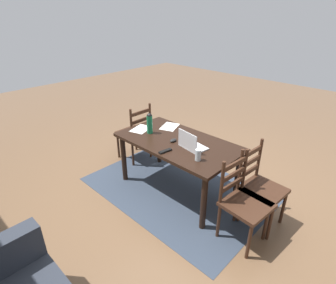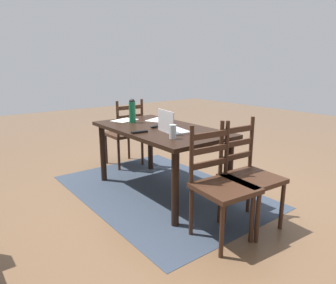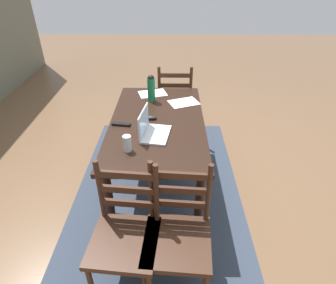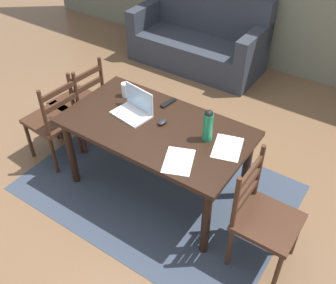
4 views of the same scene
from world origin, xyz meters
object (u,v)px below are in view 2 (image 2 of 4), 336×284
Objects in this scene: water_bottle at (132,110)px; dining_table at (160,136)px; chair_left_far at (221,185)px; laptop at (171,126)px; chair_left_near at (248,176)px; chair_right_near at (125,134)px; computer_mouse at (154,126)px; tv_remote at (139,132)px; drinking_glass at (173,132)px.

dining_table is at bearing -169.76° from water_bottle.
water_bottle is at bearing 10.24° from dining_table.
chair_left_far is at bearing 176.59° from water_bottle.
chair_left_near is at bearing -165.08° from laptop.
chair_right_near is 1.11m from computer_mouse.
laptop is at bearing -176.22° from computer_mouse.
water_bottle reaches higher than dining_table.
computer_mouse is 0.59× the size of tv_remote.
chair_right_near is at bearing -21.65° from water_bottle.
tv_remote is (-1.17, 0.49, 0.29)m from chair_right_near.
chair_left_far is 0.35m from chair_left_near.
dining_table is 9.26× the size of tv_remote.
chair_right_near is 1.65m from drinking_glass.
chair_left_near is 2.15m from chair_right_near.
chair_right_near reaches higher than computer_mouse.
tv_remote is at bearing 157.04° from chair_right_near.
computer_mouse is at bearing 122.78° from tv_remote.
laptop reaches higher than chair_left_near.
laptop is 0.28m from computer_mouse.
tv_remote is (0.16, 0.28, -0.05)m from laptop.
chair_left_near is at bearing -170.42° from water_bottle.
chair_right_near is 5.59× the size of tv_remote.
laptop reaches higher than tv_remote.
computer_mouse is at bearing 2.40° from laptop.
chair_left_far is 7.23× the size of drinking_glass.
dining_table is 1.11m from chair_right_near.
chair_left_far reaches higher than drinking_glass.
chair_left_near and chair_right_near have the same top height.
tv_remote reaches higher than dining_table.
drinking_glass is (0.59, 0.04, 0.35)m from chair_left_far.
dining_table is 0.30m from laptop.
dining_table is at bearing 170.85° from chair_right_near.
computer_mouse is (-0.41, -0.02, -0.13)m from water_bottle.
computer_mouse is at bearing -5.92° from chair_left_far.
drinking_glass reaches higher than dining_table.
chair_left_near is 9.50× the size of computer_mouse.
chair_right_near is at bearing 0.08° from chair_left_near.
drinking_glass is 0.54m from computer_mouse.
chair_left_near is (0.00, -0.35, 0.00)m from chair_left_far.
chair_left_far is 2.18m from chair_right_near.
drinking_glass is (-0.49, 0.21, 0.16)m from dining_table.
chair_left_near is 0.78m from drinking_glass.
chair_right_near is 9.50× the size of computer_mouse.
water_bottle is at bearing 2.98° from laptop.
drinking_glass is (0.59, 0.39, 0.35)m from chair_left_near.
chair_left_far is at bearing 171.31° from laptop.
chair_left_far is at bearing -176.14° from drinking_glass.
chair_left_far reaches higher than computer_mouse.
chair_left_far is 1.15m from computer_mouse.
dining_table is 0.55m from drinking_glass.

